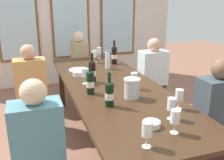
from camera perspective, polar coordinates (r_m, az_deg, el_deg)
The scene contains 25 objects.
ground_plane at distance 3.13m, azimuth 0.10°, elevation -14.00°, with size 12.00×12.00×0.00m, color #8D5C4A.
back_wall_with_windows at distance 5.12m, azimuth -9.29°, elevation 15.34°, with size 4.16×0.10×2.90m.
dining_table at distance 2.83m, azimuth 0.11°, elevation -2.25°, with size 0.96×2.83×0.74m.
white_plate_0 at distance 3.40m, azimuth -7.32°, elevation 2.25°, with size 0.26×0.26×0.01m, color white.
metal_pitcher at distance 2.43m, azimuth 4.38°, elevation -1.81°, with size 0.16×0.16×0.19m.
wine_bottle_0 at distance 2.24m, azimuth -0.58°, elevation -3.00°, with size 0.08×0.08×0.30m.
wine_bottle_1 at distance 2.53m, azimuth -4.79°, elevation -0.42°, with size 0.08×0.08×0.32m.
wine_bottle_2 at distance 2.88m, azimuth -4.34°, elevation 1.97°, with size 0.08×0.08×0.33m.
wine_bottle_3 at distance 3.67m, azimuth 0.49°, elevation 5.55°, with size 0.08×0.08×0.34m.
tasting_bowl_0 at distance 1.94m, azimuth 8.67°, elevation -9.55°, with size 0.13×0.13×0.05m, color white.
tasting_bowl_1 at distance 3.16m, azimuth -7.31°, elevation 1.45°, with size 0.15×0.15×0.05m, color white.
water_bottle at distance 3.43m, azimuth -0.99°, elevation 4.37°, with size 0.06×0.06×0.24m.
wine_glass_0 at distance 3.75m, azimuth -3.88°, elevation 5.62°, with size 0.07×0.07×0.17m.
wine_glass_1 at distance 1.85m, azimuth 13.73°, elevation -7.93°, with size 0.07×0.07×0.17m.
wine_glass_2 at distance 2.05m, azimuth 12.95°, elevation -5.40°, with size 0.07×0.07×0.17m.
wine_glass_3 at distance 1.66m, azimuth 7.72°, elevation -10.78°, with size 0.07×0.07×0.17m.
wine_glass_4 at distance 2.67m, azimuth 4.90°, elevation 0.45°, with size 0.07×0.07×0.17m.
wine_glass_5 at distance 2.83m, azimuth -6.03°, elevation 1.52°, with size 0.07×0.07×0.17m.
wine_glass_6 at distance 4.01m, azimuth -2.84°, elevation 6.38°, with size 0.07×0.07×0.17m.
wine_glass_7 at distance 2.25m, azimuth 14.57°, elevation -3.40°, with size 0.07×0.07×0.17m.
seated_person_0 at distance 2.11m, azimuth -15.72°, elevation -15.11°, with size 0.38×0.24×1.11m.
seated_person_1 at distance 2.75m, azimuth 21.75°, elevation -7.70°, with size 0.38×0.24×1.11m.
seated_person_2 at distance 3.42m, azimuth -17.22°, elevation -2.19°, with size 0.38×0.24×1.11m.
seated_person_3 at distance 3.78m, azimuth 8.88°, elevation 0.29°, with size 0.38×0.24×1.11m.
seated_person_4 at distance 4.51m, azimuth -7.09°, elevation 3.24°, with size 0.24×0.38×1.11m.
Camera 1 is at (-0.85, -2.52, 1.65)m, focal length 41.63 mm.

